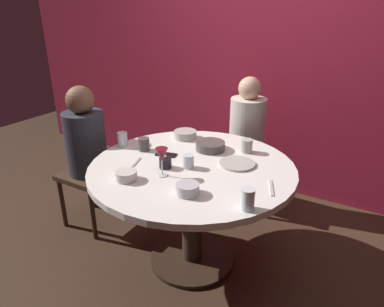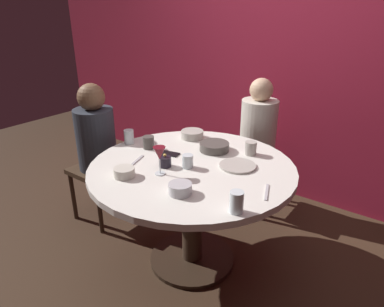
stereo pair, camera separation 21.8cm
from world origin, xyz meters
name	(u,v)px [view 1 (the left image)]	position (x,y,z in m)	size (l,w,h in m)	color
ground_plane	(192,259)	(0.00, 0.00, 0.00)	(8.00, 8.00, 0.00)	#382619
back_wall	(271,53)	(0.00, 1.40, 1.30)	(6.00, 0.10, 2.60)	maroon
dining_table	(192,187)	(0.00, 0.00, 0.60)	(1.32, 1.32, 0.76)	silver
seated_diner_left	(86,143)	(-0.95, 0.00, 0.72)	(0.40, 0.40, 1.16)	#3F2D1E
seated_diner_back	(247,129)	(0.00, 0.94, 0.72)	(0.40, 0.40, 1.17)	#3F2D1E
candle_holder	(165,163)	(-0.12, -0.12, 0.79)	(0.08, 0.08, 0.09)	black
wine_glass	(162,156)	(-0.08, -0.22, 0.88)	(0.08, 0.08, 0.18)	silver
dinner_plate	(237,164)	(0.25, 0.15, 0.76)	(0.23, 0.23, 0.01)	#B2ADA3
cell_phone	(166,155)	(-0.23, 0.05, 0.76)	(0.07, 0.14, 0.01)	black
bowl_serving_large	(188,189)	(0.17, -0.33, 0.79)	(0.13, 0.13, 0.06)	#B7B7BC
bowl_salad_center	(185,134)	(-0.29, 0.40, 0.78)	(0.17, 0.17, 0.06)	#B2ADA3
bowl_small_white	(210,146)	(-0.02, 0.29, 0.78)	(0.21, 0.21, 0.06)	#4C4742
bowl_sauce_side	(126,175)	(-0.23, -0.37, 0.78)	(0.13, 0.13, 0.06)	beige
cup_near_candle	(122,139)	(-0.60, 0.03, 0.81)	(0.07, 0.07, 0.10)	silver
cup_by_left_diner	(247,146)	(0.22, 0.38, 0.80)	(0.08, 0.08, 0.09)	#B2ADA3
cup_by_right_diner	(188,161)	(0.00, -0.05, 0.80)	(0.07, 0.07, 0.09)	silver
cup_center_front	(248,199)	(0.50, -0.31, 0.81)	(0.07, 0.07, 0.11)	silver
cup_far_edge	(144,144)	(-0.42, 0.04, 0.80)	(0.08, 0.08, 0.09)	#4C4742
fork_near_plate	(135,163)	(-0.33, -0.17, 0.76)	(0.02, 0.18, 0.01)	#B7B7BC
knife_near_plate	(271,188)	(0.54, -0.04, 0.76)	(0.02, 0.18, 0.01)	#B7B7BC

